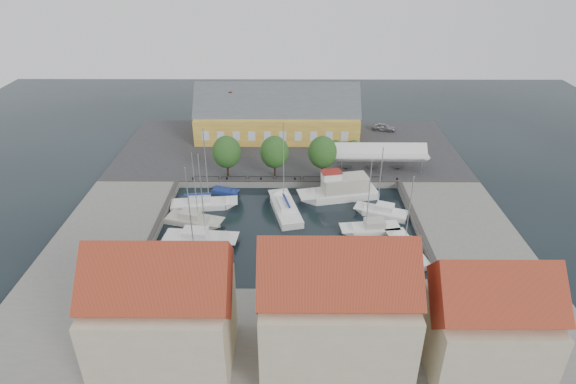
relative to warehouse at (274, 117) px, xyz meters
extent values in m
plane|color=black|center=(2.60, -28.36, -4.43)|extent=(140.00, 140.00, 0.00)
cube|color=#2D2D30|center=(2.60, -5.36, -3.93)|extent=(56.00, 26.00, 1.00)
cube|color=slate|center=(-19.40, -30.36, -3.93)|extent=(12.00, 24.00, 1.00)
cube|color=slate|center=(24.60, -30.36, -3.93)|extent=(12.00, 24.00, 1.00)
cube|color=slate|center=(2.60, -49.36, -3.93)|extent=(56.00, 14.00, 1.00)
cube|color=#383533|center=(2.60, -18.06, -3.37)|extent=(56.00, 0.60, 0.12)
cube|color=#383533|center=(-13.70, -30.36, -3.37)|extent=(0.60, 24.00, 0.12)
cube|color=#383533|center=(18.90, -30.36, -3.37)|extent=(0.60, 24.00, 0.12)
cylinder|color=black|center=(-11.40, -17.76, -3.23)|extent=(0.24, 0.24, 0.40)
cylinder|color=black|center=(-6.40, -17.76, -3.23)|extent=(0.24, 0.24, 0.40)
cylinder|color=black|center=(-1.40, -17.76, -3.23)|extent=(0.24, 0.24, 0.40)
cylinder|color=black|center=(3.60, -17.76, -3.23)|extent=(0.24, 0.24, 0.40)
cylinder|color=black|center=(8.60, -17.76, -3.23)|extent=(0.24, 0.24, 0.40)
cylinder|color=black|center=(13.60, -17.76, -3.23)|extent=(0.24, 0.24, 0.40)
cylinder|color=black|center=(18.60, -17.76, -3.23)|extent=(0.24, 0.24, 0.40)
cube|color=#C48A2F|center=(0.60, -0.36, -1.18)|extent=(28.00, 10.00, 4.50)
cube|color=#474C51|center=(0.60, -0.36, 2.32)|extent=(28.56, 7.60, 7.60)
cube|color=#C48A2F|center=(-9.40, 5.64, -1.68)|extent=(6.00, 6.00, 3.50)
cube|color=brown|center=(-7.40, -0.36, 4.17)|extent=(0.60, 0.60, 1.20)
cube|color=silver|center=(16.60, -13.86, -0.73)|extent=(14.00, 4.00, 0.25)
cylinder|color=silver|center=(10.60, -15.66, -2.08)|extent=(0.10, 0.10, 2.70)
cylinder|color=silver|center=(10.60, -12.06, -2.08)|extent=(0.10, 0.10, 2.70)
cylinder|color=silver|center=(16.60, -15.66, -2.08)|extent=(0.10, 0.10, 2.70)
cylinder|color=silver|center=(16.60, -12.06, -2.08)|extent=(0.10, 0.10, 2.70)
cylinder|color=silver|center=(22.60, -15.66, -2.08)|extent=(0.10, 0.10, 2.70)
cylinder|color=silver|center=(22.60, -12.06, -2.08)|extent=(0.10, 0.10, 2.70)
cylinder|color=black|center=(-6.40, -16.36, -2.38)|extent=(0.30, 0.30, 2.10)
ellipsoid|color=#1B4B1A|center=(-6.40, -16.36, 0.46)|extent=(4.20, 4.20, 4.83)
cylinder|color=black|center=(0.60, -16.36, -2.38)|extent=(0.30, 0.30, 2.10)
ellipsoid|color=#1B4B1A|center=(0.60, -16.36, 0.46)|extent=(4.20, 4.20, 4.83)
cylinder|color=black|center=(7.60, -16.36, -2.38)|extent=(0.30, 0.30, 2.10)
ellipsoid|color=#1B4B1A|center=(7.60, -16.36, 0.46)|extent=(4.20, 4.20, 4.83)
imported|color=#919398|center=(20.05, 2.57, -2.72)|extent=(4.50, 2.88, 1.43)
imported|color=#561316|center=(-7.19, -7.97, -2.83)|extent=(1.90, 3.81, 1.20)
cube|color=white|center=(2.40, -25.91, -4.28)|extent=(4.60, 8.14, 1.50)
cube|color=white|center=(2.18, -24.98, -3.49)|extent=(4.84, 9.61, 0.08)
cube|color=white|center=(2.35, -25.72, -3.03)|extent=(2.62, 3.44, 0.90)
cylinder|color=silver|center=(2.04, -24.42, 2.23)|extent=(0.12, 0.12, 11.52)
cube|color=navy|center=(2.40, -25.91, -2.28)|extent=(1.11, 3.78, 0.22)
cube|color=white|center=(10.58, -20.97, -4.33)|extent=(9.64, 5.23, 1.80)
cube|color=white|center=(9.46, -21.21, -3.39)|extent=(11.40, 5.47, 0.08)
cube|color=#B8B5A6|center=(10.58, -20.97, -2.33)|extent=(6.74, 4.14, 2.20)
cube|color=white|center=(8.57, -21.40, -0.93)|extent=(2.85, 2.36, 1.20)
cube|color=maroon|center=(8.57, -21.40, -0.28)|extent=(3.09, 2.51, 0.10)
cube|color=white|center=(15.52, -26.07, -4.38)|extent=(6.16, 4.34, 1.30)
cube|color=white|center=(14.86, -25.81, -3.69)|extent=(7.17, 4.68, 0.08)
cube|color=white|center=(15.39, -26.02, -3.23)|extent=(2.71, 2.36, 0.90)
cylinder|color=silver|center=(14.47, -25.65, 0.70)|extent=(0.12, 0.12, 8.87)
cube|color=white|center=(13.59, -29.92, -4.38)|extent=(6.36, 3.21, 1.30)
cube|color=white|center=(12.83, -30.01, -3.69)|extent=(7.57, 3.24, 0.08)
cube|color=#B8B5A6|center=(13.44, -29.94, -3.23)|extent=(2.62, 1.99, 0.90)
cylinder|color=silver|center=(12.38, -30.06, 0.86)|extent=(0.12, 0.12, 9.18)
cube|color=white|center=(16.70, -34.96, -4.38)|extent=(3.79, 6.78, 1.30)
cube|color=white|center=(16.54, -34.18, -3.69)|extent=(3.96, 8.01, 0.08)
cube|color=white|center=(16.67, -34.81, -3.23)|extent=(2.21, 2.86, 0.90)
cylinder|color=silver|center=(16.44, -33.71, 0.74)|extent=(0.12, 0.12, 8.94)
cube|color=white|center=(-9.62, -23.89, -4.38)|extent=(7.56, 3.40, 1.30)
cube|color=white|center=(-8.71, -23.80, -3.69)|extent=(9.01, 3.45, 0.08)
cube|color=white|center=(-9.44, -23.88, -3.23)|extent=(3.10, 2.10, 0.90)
cylinder|color=silver|center=(-8.17, -23.74, 1.61)|extent=(0.12, 0.12, 10.68)
cube|color=navy|center=(-9.62, -23.89, -2.48)|extent=(3.67, 0.60, 0.22)
cube|color=#B8B5A6|center=(-10.08, -27.89, -4.38)|extent=(6.66, 4.27, 1.30)
cube|color=#B8B5A6|center=(-9.34, -28.10, -3.69)|extent=(7.81, 4.51, 0.08)
cube|color=#B8B5A6|center=(-9.93, -27.93, -3.23)|extent=(2.87, 2.43, 0.90)
cylinder|color=silver|center=(-8.89, -28.23, 0.89)|extent=(0.12, 0.12, 9.23)
cube|color=white|center=(-8.74, -32.27, -4.38)|extent=(7.59, 3.63, 1.30)
cube|color=white|center=(-7.82, -32.35, -3.69)|extent=(9.05, 3.65, 0.08)
cube|color=white|center=(-8.55, -32.29, -3.23)|extent=(3.11, 2.29, 0.90)
cylinder|color=silver|center=(-7.27, -32.40, 1.73)|extent=(0.12, 0.12, 10.92)
cube|color=white|center=(-9.36, -35.94, -4.38)|extent=(8.09, 4.88, 1.30)
cube|color=white|center=(-8.45, -36.20, -3.69)|extent=(9.51, 5.19, 0.08)
cube|color=white|center=(-9.18, -35.99, -3.23)|extent=(3.46, 2.73, 0.90)
cylinder|color=silver|center=(-7.90, -36.36, 1.85)|extent=(0.12, 0.12, 11.15)
cube|color=navy|center=(-9.36, -35.94, -2.48)|extent=(3.70, 1.26, 0.22)
cube|color=white|center=(-11.49, -38.89, -4.38)|extent=(3.83, 3.81, 0.90)
cube|color=white|center=(-11.16, -39.21, -3.89)|extent=(4.31, 4.28, 0.08)
cube|color=navy|center=(-6.72, -19.79, -4.38)|extent=(3.54, 2.55, 0.80)
cube|color=navy|center=(-6.34, -19.92, -3.94)|extent=(4.12, 2.70, 0.08)
cube|color=beige|center=(-7.40, -51.36, 0.07)|extent=(11.00, 8.00, 7.00)
cube|color=#A73C24|center=(-7.40, -51.36, 4.82)|extent=(11.33, 6.50, 6.50)
cube|color=brown|center=(-10.15, -51.36, 6.47)|extent=(0.70, 0.70, 1.00)
cube|color=brown|center=(-5.20, -51.36, 6.37)|extent=(0.60, 0.60, 0.80)
cube|color=beige|center=(6.60, -51.36, 0.32)|extent=(12.00, 8.00, 7.50)
cube|color=#A73C24|center=(6.60, -51.36, 5.32)|extent=(12.36, 6.50, 6.50)
cube|color=brown|center=(3.60, -51.36, 6.97)|extent=(0.70, 0.70, 1.00)
cube|color=brown|center=(9.00, -51.36, 6.87)|extent=(0.60, 0.60, 0.80)
cube|color=beige|center=(18.60, -52.36, -0.18)|extent=(9.00, 7.00, 6.50)
cube|color=#A73C24|center=(18.60, -52.36, 4.32)|extent=(9.27, 6.00, 6.00)
cube|color=brown|center=(16.35, -52.36, 5.97)|extent=(0.70, 0.70, 1.00)
cube|color=brown|center=(20.40, -52.36, 5.87)|extent=(0.60, 0.60, 0.80)
camera|label=1|loc=(2.93, -80.82, 28.55)|focal=30.00mm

